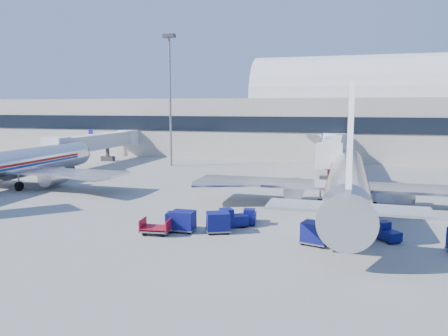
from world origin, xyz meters
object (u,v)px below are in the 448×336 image
(jetbridge_near, at_px, (333,147))
(tug_lead, at_px, (231,219))
(airliner_main, at_px, (347,181))
(barrier_near, at_px, (436,216))
(cart_train_c, at_px, (176,221))
(cart_open_red, at_px, (156,229))
(mast_west, at_px, (170,81))
(airliner_mid, at_px, (7,166))
(tug_left, at_px, (249,217))
(tug_right, at_px, (386,232))
(cart_train_b, at_px, (183,221))
(cart_train_a, at_px, (218,222))
(jetbridge_mid, at_px, (101,142))
(cart_solo_near, at_px, (315,233))

(jetbridge_near, height_order, tug_lead, jetbridge_near)
(airliner_main, distance_m, barrier_near, 8.74)
(barrier_near, relative_size, cart_train_c, 1.57)
(tug_lead, distance_m, cart_open_red, 6.57)
(airliner_main, bearing_deg, mast_west, 139.64)
(airliner_mid, xyz_separation_m, tug_lead, (32.40, -9.91, -2.16))
(tug_left, xyz_separation_m, cart_open_red, (-6.66, -5.29, -0.21))
(tug_right, bearing_deg, tug_left, -136.55)
(tug_left, xyz_separation_m, cart_train_b, (-4.81, -3.91, 0.28))
(airliner_main, xyz_separation_m, cart_train_c, (-13.86, -12.03, -2.11))
(airliner_mid, distance_m, tug_right, 46.24)
(cart_train_a, relative_size, cart_train_b, 1.20)
(airliner_mid, relative_size, jetbridge_mid, 1.35)
(barrier_near, bearing_deg, tug_left, -160.31)
(tug_left, height_order, cart_open_red, tug_left)
(jetbridge_near, xyz_separation_m, cart_open_red, (-12.60, -39.95, -3.48))
(airliner_mid, xyz_separation_m, cart_train_c, (28.14, -12.03, -2.11))
(cart_train_c, bearing_deg, jetbridge_mid, 120.33)
(cart_open_red, bearing_deg, jetbridge_near, 67.42)
(cart_open_red, bearing_deg, barrier_near, 20.77)
(airliner_mid, bearing_deg, cart_train_b, -23.03)
(airliner_main, height_order, barrier_near, airliner_main)
(airliner_mid, relative_size, cart_train_c, 19.51)
(jetbridge_mid, bearing_deg, airliner_main, -30.64)
(airliner_main, distance_m, tug_left, 12.02)
(tug_right, relative_size, cart_train_b, 1.20)
(cart_train_b, relative_size, cart_train_c, 1.05)
(jetbridge_mid, xyz_separation_m, cart_open_red, (29.40, -39.95, -3.48))
(cart_open_red, bearing_deg, cart_train_c, 49.62)
(mast_west, xyz_separation_m, barrier_near, (38.00, -28.00, -14.34))
(tug_left, bearing_deg, airliner_mid, 67.82)
(tug_right, relative_size, cart_solo_near, 1.03)
(jetbridge_near, height_order, cart_solo_near, jetbridge_near)
(cart_open_red, bearing_deg, airliner_mid, 148.12)
(mast_west, relative_size, cart_open_red, 9.08)
(jetbridge_mid, relative_size, tug_right, 11.40)
(barrier_near, bearing_deg, jetbridge_mid, 151.20)
(cart_train_b, bearing_deg, cart_train_c, 161.16)
(airliner_mid, distance_m, cart_train_c, 30.68)
(airliner_main, xyz_separation_m, mast_west, (-30.00, 25.49, 11.87))
(cart_train_b, bearing_deg, airliner_main, 42.42)
(jetbridge_near, relative_size, cart_train_b, 13.69)
(airliner_mid, bearing_deg, mast_west, 64.79)
(mast_west, bearing_deg, cart_train_a, -62.10)
(jetbridge_mid, distance_m, barrier_near, 59.90)
(barrier_near, distance_m, tug_lead, 19.10)
(airliner_mid, relative_size, barrier_near, 12.42)
(tug_right, bearing_deg, mast_west, -174.51)
(tug_left, bearing_deg, tug_lead, 132.85)
(barrier_near, xyz_separation_m, tug_right, (-4.95, -7.70, 0.20))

